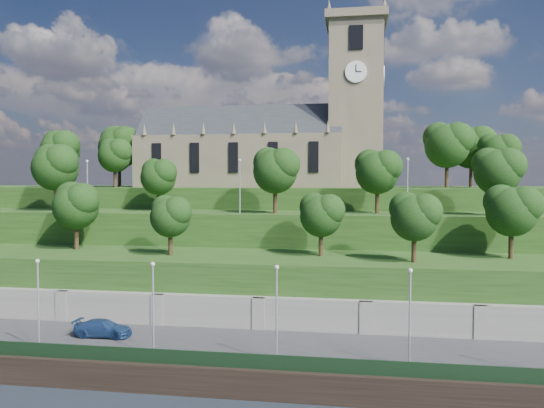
# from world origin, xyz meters

# --- Properties ---
(ground) EXTENTS (320.00, 320.00, 0.00)m
(ground) POSITION_xyz_m (0.00, 0.00, 0.00)
(ground) COLOR black
(ground) RESTS_ON ground
(promenade) EXTENTS (160.00, 12.00, 2.00)m
(promenade) POSITION_xyz_m (0.00, 6.00, 1.00)
(promenade) COLOR #2D2D30
(promenade) RESTS_ON ground
(quay_wall) EXTENTS (160.00, 0.50, 2.20)m
(quay_wall) POSITION_xyz_m (0.00, -0.05, 1.10)
(quay_wall) COLOR black
(quay_wall) RESTS_ON ground
(fence) EXTENTS (160.00, 0.10, 1.20)m
(fence) POSITION_xyz_m (0.00, 0.60, 2.60)
(fence) COLOR black
(fence) RESTS_ON promenade
(retaining_wall) EXTENTS (160.00, 2.10, 5.00)m
(retaining_wall) POSITION_xyz_m (0.00, 11.97, 2.50)
(retaining_wall) COLOR slate
(retaining_wall) RESTS_ON ground
(embankment_lower) EXTENTS (160.00, 12.00, 8.00)m
(embankment_lower) POSITION_xyz_m (0.00, 18.00, 4.00)
(embankment_lower) COLOR #1E3D14
(embankment_lower) RESTS_ON ground
(embankment_upper) EXTENTS (160.00, 10.00, 12.00)m
(embankment_upper) POSITION_xyz_m (0.00, 29.00, 6.00)
(embankment_upper) COLOR #1E3D14
(embankment_upper) RESTS_ON ground
(hilltop) EXTENTS (160.00, 32.00, 15.00)m
(hilltop) POSITION_xyz_m (0.00, 50.00, 7.50)
(hilltop) COLOR #1E3D14
(hilltop) RESTS_ON ground
(church) EXTENTS (38.60, 12.35, 27.60)m
(church) POSITION_xyz_m (0.79, 45.98, 22.52)
(church) COLOR brown
(church) RESTS_ON hilltop
(trees_lower) EXTENTS (66.76, 8.98, 7.93)m
(trees_lower) POSITION_xyz_m (1.83, 18.33, 12.88)
(trees_lower) COLOR black
(trees_lower) RESTS_ON embankment_lower
(trees_upper) EXTENTS (62.05, 8.09, 9.03)m
(trees_upper) POSITION_xyz_m (1.06, 28.06, 17.56)
(trees_upper) COLOR black
(trees_upper) RESTS_ON embankment_upper
(trees_hilltop) EXTENTS (73.99, 15.83, 10.43)m
(trees_hilltop) POSITION_xyz_m (1.09, 45.07, 21.40)
(trees_hilltop) COLOR black
(trees_hilltop) RESTS_ON hilltop
(lamp_posts_promenade) EXTENTS (60.36, 0.36, 7.58)m
(lamp_posts_promenade) POSITION_xyz_m (-2.00, 2.50, 6.39)
(lamp_posts_promenade) COLOR #B2B2B7
(lamp_posts_promenade) RESTS_ON promenade
(lamp_posts_upper) EXTENTS (40.36, 0.36, 6.70)m
(lamp_posts_upper) POSITION_xyz_m (0.00, 26.00, 15.94)
(lamp_posts_upper) COLOR #B2B2B7
(lamp_posts_upper) RESTS_ON embankment_upper
(car_right) EXTENTS (5.24, 2.21, 1.51)m
(car_right) POSITION_xyz_m (-8.43, 6.76, 2.76)
(car_right) COLOR navy
(car_right) RESTS_ON promenade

